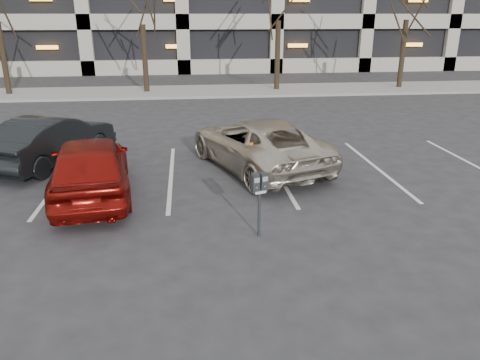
# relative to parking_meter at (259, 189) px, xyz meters

# --- Properties ---
(ground) EXTENTS (140.00, 140.00, 0.00)m
(ground) POSITION_rel_parking_meter_xyz_m (-0.35, 1.43, -0.96)
(ground) COLOR #28282B
(ground) RESTS_ON ground
(sidewalk) EXTENTS (80.00, 4.00, 0.12)m
(sidewalk) POSITION_rel_parking_meter_xyz_m (-0.35, 17.43, -0.90)
(sidewalk) COLOR gray
(sidewalk) RESTS_ON ground
(stall_lines) EXTENTS (16.90, 5.20, 0.00)m
(stall_lines) POSITION_rel_parking_meter_xyz_m (-1.75, 3.73, -0.95)
(stall_lines) COLOR silver
(stall_lines) RESTS_ON ground
(parking_meter) EXTENTS (0.34, 0.22, 1.25)m
(parking_meter) POSITION_rel_parking_meter_xyz_m (0.00, 0.00, 0.00)
(parking_meter) COLOR black
(parking_meter) RESTS_ON ground
(suv_silver) EXTENTS (3.82, 5.40, 1.37)m
(suv_silver) POSITION_rel_parking_meter_xyz_m (0.60, 4.16, -0.28)
(suv_silver) COLOR beige
(suv_silver) RESTS_ON ground
(car_red) EXTENTS (2.29, 4.45, 1.45)m
(car_red) POSITION_rel_parking_meter_xyz_m (-3.51, 2.47, -0.24)
(car_red) COLOR maroon
(car_red) RESTS_ON ground
(car_dark) EXTENTS (3.06, 4.36, 1.36)m
(car_dark) POSITION_rel_parking_meter_xyz_m (-5.05, 5.18, -0.28)
(car_dark) COLOR black
(car_dark) RESTS_ON ground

